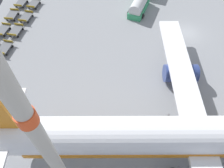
{
  "coord_description": "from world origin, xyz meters",
  "views": [
    {
      "loc": [
        28.29,
        -11.61,
        23.06
      ],
      "look_at": [
        12.73,
        -11.9,
        2.68
      ],
      "focal_mm": 35.0,
      "sensor_mm": 36.0,
      "label": 1
    }
  ],
  "objects_px": {
    "baggage_dolly_row_mid_a_col_d": "(5,48)",
    "baggage_dolly_row_mid_a_col_c": "(16,31)",
    "baggage_dolly_row_near_col_b": "(12,15)",
    "fuel_tanker_primary": "(141,1)",
    "baggage_dolly_row_near_col_a": "(21,3)",
    "baggage_dolly_row_near_col_c": "(3,30)",
    "airplane": "(211,136)",
    "baggage_dolly_row_mid_a_col_b": "(26,17)",
    "baggage_dolly_row_mid_a_col_a": "(34,4)",
    "apron_light_mast": "(56,164)"
  },
  "relations": [
    {
      "from": "baggage_dolly_row_mid_a_col_d",
      "to": "baggage_dolly_row_mid_a_col_c",
      "type": "bearing_deg",
      "value": 172.47
    },
    {
      "from": "baggage_dolly_row_near_col_b",
      "to": "baggage_dolly_row_mid_a_col_d",
      "type": "relative_size",
      "value": 0.99
    },
    {
      "from": "fuel_tanker_primary",
      "to": "baggage_dolly_row_near_col_a",
      "type": "height_order",
      "value": "fuel_tanker_primary"
    },
    {
      "from": "baggage_dolly_row_near_col_c",
      "to": "baggage_dolly_row_mid_a_col_c",
      "type": "distance_m",
      "value": 2.16
    },
    {
      "from": "airplane",
      "to": "fuel_tanker_primary",
      "type": "distance_m",
      "value": 27.06
    },
    {
      "from": "fuel_tanker_primary",
      "to": "baggage_dolly_row_near_col_c",
      "type": "distance_m",
      "value": 23.9
    },
    {
      "from": "airplane",
      "to": "baggage_dolly_row_mid_a_col_c",
      "type": "height_order",
      "value": "airplane"
    },
    {
      "from": "baggage_dolly_row_near_col_b",
      "to": "baggage_dolly_row_near_col_c",
      "type": "relative_size",
      "value": 0.99
    },
    {
      "from": "baggage_dolly_row_mid_a_col_c",
      "to": "baggage_dolly_row_mid_a_col_d",
      "type": "relative_size",
      "value": 1.0
    },
    {
      "from": "airplane",
      "to": "baggage_dolly_row_near_col_a",
      "type": "distance_m",
      "value": 37.77
    },
    {
      "from": "baggage_dolly_row_near_col_b",
      "to": "airplane",
      "type": "bearing_deg",
      "value": 49.71
    },
    {
      "from": "baggage_dolly_row_near_col_b",
      "to": "baggage_dolly_row_mid_a_col_b",
      "type": "height_order",
      "value": "same"
    },
    {
      "from": "baggage_dolly_row_near_col_c",
      "to": "baggage_dolly_row_mid_a_col_a",
      "type": "distance_m",
      "value": 8.15
    },
    {
      "from": "apron_light_mast",
      "to": "airplane",
      "type": "bearing_deg",
      "value": 114.01
    },
    {
      "from": "baggage_dolly_row_near_col_a",
      "to": "baggage_dolly_row_mid_a_col_a",
      "type": "xyz_separation_m",
      "value": [
        0.33,
        2.39,
        0.0
      ]
    },
    {
      "from": "baggage_dolly_row_near_col_a",
      "to": "baggage_dolly_row_mid_a_col_d",
      "type": "distance_m",
      "value": 11.96
    },
    {
      "from": "fuel_tanker_primary",
      "to": "baggage_dolly_row_near_col_b",
      "type": "distance_m",
      "value": 22.64
    },
    {
      "from": "baggage_dolly_row_mid_a_col_a",
      "to": "baggage_dolly_row_mid_a_col_c",
      "type": "height_order",
      "value": "same"
    },
    {
      "from": "baggage_dolly_row_near_col_b",
      "to": "baggage_dolly_row_mid_a_col_c",
      "type": "xyz_separation_m",
      "value": [
        4.12,
        1.85,
        0.0
      ]
    },
    {
      "from": "baggage_dolly_row_near_col_c",
      "to": "baggage_dolly_row_mid_a_col_d",
      "type": "height_order",
      "value": "same"
    },
    {
      "from": "airplane",
      "to": "baggage_dolly_row_near_col_c",
      "type": "bearing_deg",
      "value": -124.68
    },
    {
      "from": "airplane",
      "to": "baggage_dolly_row_near_col_b",
      "type": "height_order",
      "value": "airplane"
    },
    {
      "from": "baggage_dolly_row_near_col_c",
      "to": "baggage_dolly_row_mid_a_col_b",
      "type": "distance_m",
      "value": 4.51
    },
    {
      "from": "airplane",
      "to": "baggage_dolly_row_mid_a_col_a",
      "type": "xyz_separation_m",
      "value": [
        -26.41,
        -24.11,
        -3.05
      ]
    },
    {
      "from": "baggage_dolly_row_near_col_b",
      "to": "baggage_dolly_row_mid_a_col_a",
      "type": "distance_m",
      "value": 4.56
    },
    {
      "from": "baggage_dolly_row_mid_a_col_d",
      "to": "apron_light_mast",
      "type": "xyz_separation_m",
      "value": [
        20.23,
        13.57,
        11.37
      ]
    },
    {
      "from": "airplane",
      "to": "baggage_dolly_row_mid_a_col_d",
      "type": "bearing_deg",
      "value": -119.88
    },
    {
      "from": "airplane",
      "to": "apron_light_mast",
      "type": "height_order",
      "value": "apron_light_mast"
    },
    {
      "from": "baggage_dolly_row_mid_a_col_b",
      "to": "apron_light_mast",
      "type": "relative_size",
      "value": 0.16
    },
    {
      "from": "baggage_dolly_row_mid_a_col_b",
      "to": "apron_light_mast",
      "type": "distance_m",
      "value": 32.53
    },
    {
      "from": "fuel_tanker_primary",
      "to": "baggage_dolly_row_mid_a_col_a",
      "type": "bearing_deg",
      "value": -89.63
    },
    {
      "from": "baggage_dolly_row_mid_a_col_a",
      "to": "baggage_dolly_row_mid_a_col_b",
      "type": "height_order",
      "value": "same"
    },
    {
      "from": "airplane",
      "to": "baggage_dolly_row_near_col_c",
      "type": "height_order",
      "value": "airplane"
    },
    {
      "from": "baggage_dolly_row_near_col_a",
      "to": "baggage_dolly_row_mid_a_col_b",
      "type": "distance_m",
      "value": 4.73
    },
    {
      "from": "fuel_tanker_primary",
      "to": "baggage_dolly_row_mid_a_col_d",
      "type": "xyz_separation_m",
      "value": [
        11.74,
        -21.03,
        -0.75
      ]
    },
    {
      "from": "baggage_dolly_row_mid_a_col_a",
      "to": "baggage_dolly_row_near_col_c",
      "type": "bearing_deg",
      "value": -23.71
    },
    {
      "from": "fuel_tanker_primary",
      "to": "baggage_dolly_row_mid_a_col_b",
      "type": "distance_m",
      "value": 20.22
    },
    {
      "from": "baggage_dolly_row_mid_a_col_a",
      "to": "baggage_dolly_row_mid_a_col_d",
      "type": "bearing_deg",
      "value": -8.09
    },
    {
      "from": "airplane",
      "to": "baggage_dolly_row_mid_a_col_d",
      "type": "distance_m",
      "value": 29.87
    },
    {
      "from": "baggage_dolly_row_near_col_a",
      "to": "apron_light_mast",
      "type": "xyz_separation_m",
      "value": [
        32.17,
        14.31,
        11.37
      ]
    },
    {
      "from": "baggage_dolly_row_near_col_a",
      "to": "airplane",
      "type": "bearing_deg",
      "value": 44.74
    },
    {
      "from": "baggage_dolly_row_mid_a_col_b",
      "to": "baggage_dolly_row_mid_a_col_d",
      "type": "relative_size",
      "value": 1.0
    },
    {
      "from": "baggage_dolly_row_near_col_a",
      "to": "baggage_dolly_row_mid_a_col_b",
      "type": "xyz_separation_m",
      "value": [
        4.3,
        1.98,
        0.0
      ]
    },
    {
      "from": "baggage_dolly_row_mid_a_col_d",
      "to": "fuel_tanker_primary",
      "type": "bearing_deg",
      "value": 119.17
    },
    {
      "from": "airplane",
      "to": "baggage_dolly_row_near_col_a",
      "type": "bearing_deg",
      "value": -135.26
    },
    {
      "from": "airplane",
      "to": "baggage_dolly_row_mid_a_col_d",
      "type": "xyz_separation_m",
      "value": [
        -14.8,
        -25.76,
        -3.05
      ]
    },
    {
      "from": "baggage_dolly_row_near_col_b",
      "to": "baggage_dolly_row_mid_a_col_c",
      "type": "distance_m",
      "value": 4.52
    },
    {
      "from": "baggage_dolly_row_near_col_b",
      "to": "apron_light_mast",
      "type": "height_order",
      "value": "apron_light_mast"
    },
    {
      "from": "airplane",
      "to": "baggage_dolly_row_mid_a_col_a",
      "type": "bearing_deg",
      "value": -137.61
    },
    {
      "from": "baggage_dolly_row_near_col_b",
      "to": "baggage_dolly_row_mid_a_col_d",
      "type": "height_order",
      "value": "same"
    }
  ]
}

